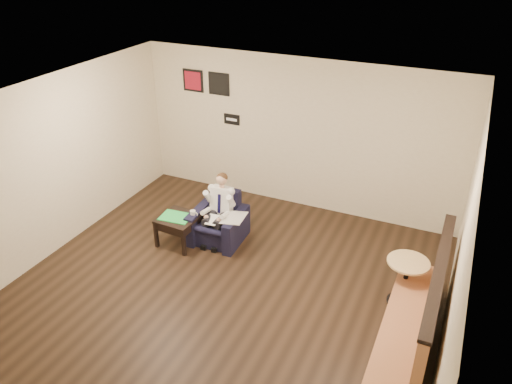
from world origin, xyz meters
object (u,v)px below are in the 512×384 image
at_px(smartphone, 187,213).
at_px(seated_man, 215,214).
at_px(green_folder, 176,217).
at_px(banquette, 411,307).
at_px(armchair, 218,219).
at_px(side_table, 179,230).
at_px(coffee_mug, 193,214).
at_px(cafe_table, 405,282).

bearing_deg(smartphone, seated_man, 22.63).
xyz_separation_m(green_folder, banquette, (3.88, -0.81, 0.14)).
bearing_deg(banquette, armchair, 160.23).
height_order(side_table, coffee_mug, coffee_mug).
relative_size(side_table, banquette, 0.24).
bearing_deg(side_table, cafe_table, 0.00).
height_order(seated_man, cafe_table, seated_man).
xyz_separation_m(seated_man, banquette, (3.30, -1.08, 0.09)).
bearing_deg(smartphone, banquette, -1.90).
distance_m(coffee_mug, smartphone, 0.16).
xyz_separation_m(banquette, cafe_table, (-0.17, 0.83, -0.29)).
bearing_deg(cafe_table, side_table, -180.00).
distance_m(green_folder, cafe_table, 3.71).
xyz_separation_m(armchair, smartphone, (-0.47, -0.19, 0.10)).
relative_size(seated_man, cafe_table, 1.54).
height_order(seated_man, side_table, seated_man).
relative_size(coffee_mug, smartphone, 0.68).
relative_size(armchair, seated_man, 0.75).
bearing_deg(seated_man, armchair, 90.00).
distance_m(seated_man, side_table, 0.67).
bearing_deg(green_folder, cafe_table, 0.32).
relative_size(armchair, green_folder, 1.66).
distance_m(green_folder, coffee_mug, 0.28).
height_order(armchair, side_table, armchair).
distance_m(side_table, cafe_table, 3.67).
distance_m(green_folder, smartphone, 0.22).
xyz_separation_m(seated_man, side_table, (-0.54, -0.26, -0.30)).
xyz_separation_m(coffee_mug, cafe_table, (3.47, -0.12, -0.20)).
height_order(green_folder, banquette, banquette).
bearing_deg(coffee_mug, green_folder, -149.28).
bearing_deg(smartphone, coffee_mug, -7.10).
distance_m(coffee_mug, cafe_table, 3.47).
bearing_deg(green_folder, smartphone, 63.07).
height_order(seated_man, coffee_mug, seated_man).
relative_size(green_folder, coffee_mug, 4.74).
bearing_deg(cafe_table, armchair, 173.43).
bearing_deg(coffee_mug, cafe_table, -2.03).
height_order(green_folder, smartphone, green_folder).
bearing_deg(side_table, banquette, -12.16).
height_order(green_folder, cafe_table, cafe_table).
height_order(armchair, banquette, banquette).
height_order(smartphone, cafe_table, cafe_table).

